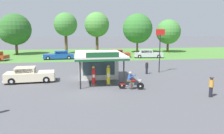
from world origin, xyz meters
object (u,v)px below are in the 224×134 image
Objects in this scene: parked_car_back_row_centre_right at (59,55)px; bystander_standing_back_lot at (211,86)px; motorcycle_with_rider at (131,82)px; featured_classic_sedan at (29,75)px; gas_pump_offside at (108,76)px; bystander_leaning_by_kiosk at (147,67)px; parked_car_back_row_centre at (116,54)px; parked_car_back_row_far_left at (148,54)px; roadside_pole_sign at (160,43)px; gas_pump_nearside at (94,76)px.

bystander_standing_back_lot is (13.45, -24.83, 0.16)m from parked_car_back_row_centre_right.
featured_classic_sedan is at bearing 155.60° from motorcycle_with_rider.
gas_pump_offside is 0.38× the size of featured_classic_sedan.
parked_car_back_row_centre is at bearing 93.30° from bystander_leaning_by_kiosk.
parked_car_back_row_far_left is 16.19m from parked_car_back_row_centre_right.
gas_pump_offside is 0.35× the size of parked_car_back_row_centre.
parked_car_back_row_far_left is (8.37, 21.26, 0.03)m from motorcycle_with_rider.
roadside_pole_sign reaches higher than parked_car_back_row_centre.
motorcycle_with_rider is at bearing -31.36° from gas_pump_nearside.
parked_car_back_row_centre is (5.66, 20.64, -0.19)m from gas_pump_nearside.
parked_car_back_row_centre is 15.90m from roadside_pole_sign.
bystander_standing_back_lot reaches higher than bystander_leaning_by_kiosk.
bystander_standing_back_lot reaches higher than parked_car_back_row_centre.
gas_pump_nearside reaches higher than motorcycle_with_rider.
motorcycle_with_rider is 0.39× the size of parked_car_back_row_far_left.
motorcycle_with_rider is at bearing -47.84° from gas_pump_offside.
bystander_leaning_by_kiosk is at bearing -53.56° from parked_car_back_row_centre_right.
featured_classic_sedan reaches higher than bystander_leaning_by_kiosk.
featured_classic_sedan is (-6.26, 2.35, -0.16)m from gas_pump_nearside.
parked_car_back_row_centre is at bearing 78.34° from gas_pump_offside.
bystander_standing_back_lot is 9.80m from bystander_leaning_by_kiosk.
bystander_standing_back_lot is at bearing -26.30° from featured_classic_sedan.
bystander_standing_back_lot is at bearing -61.56° from parked_car_back_row_centre_right.
parked_car_back_row_centre is at bearing 100.13° from roadside_pole_sign.
parked_car_back_row_far_left is (11.50, 19.36, -0.17)m from gas_pump_nearside.
motorcycle_with_rider and bystander_standing_back_lot have the same top height.
gas_pump_offside is 0.88× the size of motorcycle_with_rider.
parked_car_back_row_centre_right is (-4.69, 19.76, -0.17)m from gas_pump_nearside.
gas_pump_nearside is 22.52m from parked_car_back_row_far_left.
gas_pump_nearside is 6.68m from featured_classic_sedan.
parked_car_back_row_centre_right is at bearing 109.83° from motorcycle_with_rider.
motorcycle_with_rider is at bearing -118.43° from bystander_leaning_by_kiosk.
motorcycle_with_rider is at bearing -96.41° from parked_car_back_row_centre.
parked_car_back_row_centre_right is (-7.81, 21.67, 0.02)m from motorcycle_with_rider.
featured_classic_sedan is at bearing -136.24° from parked_car_back_row_far_left.
gas_pump_offside reaches higher than bystander_standing_back_lot.
bystander_standing_back_lot is 0.30× the size of roadside_pole_sign.
gas_pump_nearside reaches higher than featured_classic_sedan.
motorcycle_with_rider is at bearing -126.45° from roadside_pole_sign.
roadside_pole_sign reaches higher than featured_classic_sedan.
motorcycle_with_rider reaches higher than parked_car_back_row_centre_right.
featured_classic_sedan is 3.34× the size of bystander_leaning_by_kiosk.
parked_car_back_row_far_left is (10.10, 19.36, -0.19)m from gas_pump_offside.
motorcycle_with_rider is 10.30m from featured_classic_sedan.
roadside_pole_sign reaches higher than gas_pump_nearside.
bystander_leaning_by_kiosk is at bearing -157.41° from roadside_pole_sign.
gas_pump_nearside is 7.97m from bystander_leaning_by_kiosk.
gas_pump_nearside is 1.18× the size of bystander_standing_back_lot.
motorcycle_with_rider reaches higher than parked_car_back_row_far_left.
motorcycle_with_rider is 22.68m from parked_car_back_row_centre.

